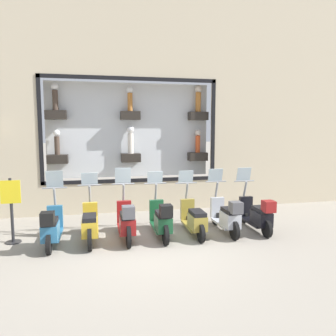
{
  "coord_description": "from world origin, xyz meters",
  "views": [
    {
      "loc": [
        -7.16,
        1.1,
        2.71
      ],
      "look_at": [
        2.13,
        -0.92,
        1.58
      ],
      "focal_mm": 35.0,
      "sensor_mm": 36.0,
      "label": 1
    }
  ],
  "objects_px": {
    "scooter_green_3": "(161,220)",
    "shop_sign_post": "(11,209)",
    "scooter_yellow_5": "(90,225)",
    "scooter_olive_2": "(194,219)",
    "scooter_red_4": "(126,221)",
    "scooter_teal_6": "(52,227)",
    "scooter_silver_1": "(227,216)",
    "scooter_black_0": "(258,215)"
  },
  "relations": [
    {
      "from": "scooter_red_4",
      "to": "scooter_teal_6",
      "type": "bearing_deg",
      "value": 90.43
    },
    {
      "from": "scooter_black_0",
      "to": "scooter_green_3",
      "type": "relative_size",
      "value": 0.99
    },
    {
      "from": "scooter_black_0",
      "to": "scooter_silver_1",
      "type": "xyz_separation_m",
      "value": [
        0.0,
        0.87,
        0.01
      ]
    },
    {
      "from": "shop_sign_post",
      "to": "scooter_silver_1",
      "type": "bearing_deg",
      "value": -94.8
    },
    {
      "from": "scooter_green_3",
      "to": "scooter_yellow_5",
      "type": "xyz_separation_m",
      "value": [
        0.06,
        1.73,
        -0.03
      ]
    },
    {
      "from": "scooter_black_0",
      "to": "scooter_silver_1",
      "type": "height_order",
      "value": "scooter_black_0"
    },
    {
      "from": "scooter_yellow_5",
      "to": "scooter_green_3",
      "type": "bearing_deg",
      "value": -92.13
    },
    {
      "from": "scooter_olive_2",
      "to": "scooter_red_4",
      "type": "distance_m",
      "value": 1.73
    },
    {
      "from": "scooter_black_0",
      "to": "scooter_teal_6",
      "type": "height_order",
      "value": "scooter_teal_6"
    },
    {
      "from": "scooter_teal_6",
      "to": "shop_sign_post",
      "type": "xyz_separation_m",
      "value": [
        0.45,
        0.95,
        0.38
      ]
    },
    {
      "from": "scooter_red_4",
      "to": "scooter_green_3",
      "type": "bearing_deg",
      "value": -90.52
    },
    {
      "from": "scooter_green_3",
      "to": "shop_sign_post",
      "type": "bearing_deg",
      "value": 82.92
    },
    {
      "from": "scooter_red_4",
      "to": "shop_sign_post",
      "type": "bearing_deg",
      "value": 80.82
    },
    {
      "from": "scooter_olive_2",
      "to": "scooter_red_4",
      "type": "relative_size",
      "value": 0.99
    },
    {
      "from": "scooter_yellow_5",
      "to": "scooter_red_4",
      "type": "bearing_deg",
      "value": -93.74
    },
    {
      "from": "scooter_silver_1",
      "to": "shop_sign_post",
      "type": "height_order",
      "value": "scooter_silver_1"
    },
    {
      "from": "scooter_silver_1",
      "to": "scooter_yellow_5",
      "type": "distance_m",
      "value": 3.47
    },
    {
      "from": "scooter_green_3",
      "to": "scooter_teal_6",
      "type": "bearing_deg",
      "value": 90.11
    },
    {
      "from": "shop_sign_post",
      "to": "scooter_yellow_5",
      "type": "bearing_deg",
      "value": -101.72
    },
    {
      "from": "scooter_olive_2",
      "to": "shop_sign_post",
      "type": "bearing_deg",
      "value": 85.05
    },
    {
      "from": "scooter_silver_1",
      "to": "scooter_green_3",
      "type": "bearing_deg",
      "value": 89.92
    },
    {
      "from": "scooter_silver_1",
      "to": "scooter_yellow_5",
      "type": "relative_size",
      "value": 0.99
    },
    {
      "from": "scooter_yellow_5",
      "to": "scooter_silver_1",
      "type": "bearing_deg",
      "value": -91.1
    },
    {
      "from": "scooter_silver_1",
      "to": "scooter_teal_6",
      "type": "distance_m",
      "value": 4.33
    },
    {
      "from": "scooter_silver_1",
      "to": "scooter_teal_6",
      "type": "bearing_deg",
      "value": 90.04
    },
    {
      "from": "scooter_green_3",
      "to": "shop_sign_post",
      "type": "height_order",
      "value": "scooter_green_3"
    },
    {
      "from": "scooter_red_4",
      "to": "shop_sign_post",
      "type": "distance_m",
      "value": 2.74
    },
    {
      "from": "scooter_silver_1",
      "to": "scooter_red_4",
      "type": "xyz_separation_m",
      "value": [
        0.01,
        2.6,
        0.02
      ]
    },
    {
      "from": "scooter_teal_6",
      "to": "scooter_yellow_5",
      "type": "bearing_deg",
      "value": -85.41
    },
    {
      "from": "scooter_olive_2",
      "to": "scooter_red_4",
      "type": "bearing_deg",
      "value": 91.68
    },
    {
      "from": "scooter_yellow_5",
      "to": "scooter_teal_6",
      "type": "distance_m",
      "value": 0.87
    },
    {
      "from": "scooter_yellow_5",
      "to": "scooter_teal_6",
      "type": "relative_size",
      "value": 1.01
    },
    {
      "from": "scooter_silver_1",
      "to": "shop_sign_post",
      "type": "bearing_deg",
      "value": 85.2
    },
    {
      "from": "scooter_red_4",
      "to": "scooter_teal_6",
      "type": "distance_m",
      "value": 1.73
    },
    {
      "from": "scooter_red_4",
      "to": "scooter_olive_2",
      "type": "bearing_deg",
      "value": -88.32
    },
    {
      "from": "scooter_olive_2",
      "to": "scooter_yellow_5",
      "type": "distance_m",
      "value": 2.6
    },
    {
      "from": "scooter_olive_2",
      "to": "scooter_green_3",
      "type": "relative_size",
      "value": 1.0
    },
    {
      "from": "scooter_olive_2",
      "to": "shop_sign_post",
      "type": "height_order",
      "value": "scooter_olive_2"
    },
    {
      "from": "scooter_yellow_5",
      "to": "shop_sign_post",
      "type": "xyz_separation_m",
      "value": [
        0.38,
        1.81,
        0.4
      ]
    },
    {
      "from": "scooter_olive_2",
      "to": "scooter_green_3",
      "type": "bearing_deg",
      "value": 93.87
    },
    {
      "from": "scooter_silver_1",
      "to": "shop_sign_post",
      "type": "xyz_separation_m",
      "value": [
        0.44,
        5.28,
        0.37
      ]
    },
    {
      "from": "scooter_yellow_5",
      "to": "scooter_teal_6",
      "type": "xyz_separation_m",
      "value": [
        -0.07,
        0.87,
        0.02
      ]
    }
  ]
}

